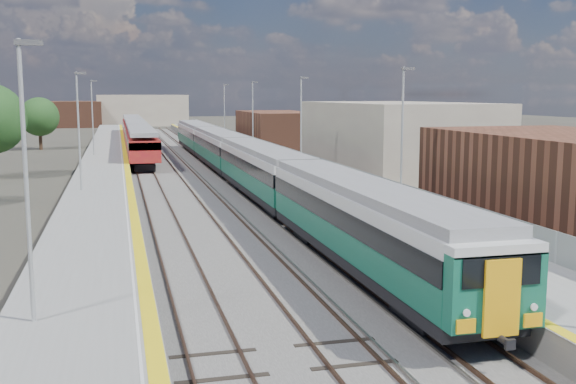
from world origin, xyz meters
name	(u,v)px	position (x,y,z in m)	size (l,w,h in m)	color
ground	(208,173)	(0.00, 50.00, 0.00)	(320.00, 320.00, 0.00)	#47443A
ballast_bed	(180,171)	(-2.25, 52.50, 0.03)	(10.50, 155.00, 0.06)	#565451
tracks	(185,168)	(-1.65, 54.18, 0.11)	(8.96, 160.00, 0.17)	#4C3323
platform_right	(259,163)	(5.28, 52.49, 0.54)	(4.70, 155.00, 8.52)	slate
platform_left	(105,167)	(-9.05, 52.49, 0.52)	(4.30, 155.00, 8.52)	slate
buildings	(64,77)	(-18.12, 138.60, 10.70)	(72.00, 185.50, 40.00)	brown
green_train	(238,156)	(1.50, 42.70, 2.15)	(2.77, 77.25, 3.05)	black
red_train	(136,133)	(-5.50, 78.69, 2.12)	(2.84, 57.62, 3.59)	black
tree_c	(39,117)	(-17.50, 81.60, 4.25)	(4.98, 4.98, 6.74)	#382619
tree_d	(386,120)	(24.35, 67.00, 3.95)	(4.63, 4.63, 6.28)	#382619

